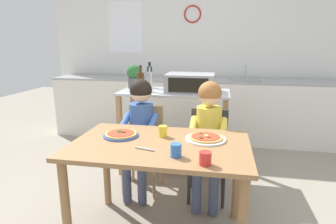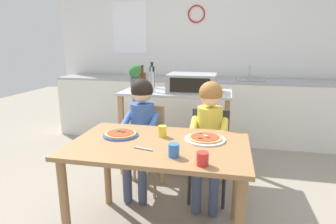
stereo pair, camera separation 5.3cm
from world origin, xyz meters
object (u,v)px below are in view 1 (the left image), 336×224
at_px(bottle_brown_beer, 150,81).
at_px(pizza_plate_white, 206,138).
at_px(kitchen_island_cart, 174,118).
at_px(drinking_cup_red, 205,158).
at_px(bottle_clear_vinegar, 150,77).
at_px(dining_table, 160,158).
at_px(child_in_yellow_shirt, 208,128).
at_px(toaster_oven, 190,83).
at_px(drinking_cup_yellow, 163,131).
at_px(potted_herb_plant, 134,76).
at_px(pizza_plate_blue_rimmed, 121,134).
at_px(serving_spoon, 144,149).
at_px(drinking_cup_blue, 176,150).
at_px(bottle_squat_spirits, 141,82).
at_px(dining_chair_right, 208,147).
at_px(dining_chair_left, 144,142).
at_px(child_in_blue_striped_shirt, 140,122).

relative_size(bottle_brown_beer, pizza_plate_white, 0.94).
height_order(kitchen_island_cart, drinking_cup_red, kitchen_island_cart).
bearing_deg(drinking_cup_red, bottle_clear_vinegar, 114.34).
distance_m(dining_table, child_in_yellow_shirt, 0.63).
relative_size(toaster_oven, drinking_cup_yellow, 6.12).
bearing_deg(toaster_oven, pizza_plate_white, -77.23).
relative_size(kitchen_island_cart, bottle_brown_beer, 4.28).
relative_size(toaster_oven, potted_herb_plant, 1.89).
bearing_deg(drinking_cup_red, bottle_brown_beer, 116.19).
bearing_deg(bottle_clear_vinegar, dining_table, -72.85).
bearing_deg(toaster_oven, dining_table, -93.66).
relative_size(potted_herb_plant, pizza_plate_blue_rimmed, 1.02).
distance_m(drinking_cup_red, serving_spoon, 0.44).
relative_size(toaster_oven, serving_spoon, 3.59).
relative_size(pizza_plate_blue_rimmed, drinking_cup_yellow, 3.19).
bearing_deg(serving_spoon, toaster_oven, 83.61).
height_order(drinking_cup_blue, drinking_cup_red, drinking_cup_blue).
distance_m(bottle_squat_spirits, dining_table, 1.11).
bearing_deg(bottle_clear_vinegar, potted_herb_plant, -154.76).
height_order(drinking_cup_yellow, drinking_cup_blue, same).
relative_size(dining_table, serving_spoon, 8.83).
relative_size(dining_chair_right, serving_spoon, 5.79).
bearing_deg(potted_herb_plant, toaster_oven, -10.09).
bearing_deg(pizza_plate_blue_rimmed, child_in_yellow_shirt, 36.21).
bearing_deg(bottle_brown_beer, dining_chair_right, -32.20).
bearing_deg(pizza_plate_white, bottle_clear_vinegar, 120.61).
bearing_deg(potted_herb_plant, dining_table, -65.43).
bearing_deg(child_in_yellow_shirt, drinking_cup_blue, -101.82).
relative_size(bottle_clear_vinegar, drinking_cup_yellow, 3.59).
xyz_separation_m(pizza_plate_white, drinking_cup_blue, (-0.16, -0.34, 0.03)).
relative_size(bottle_squat_spirits, child_in_yellow_shirt, 0.27).
bearing_deg(dining_table, drinking_cup_red, -42.40).
relative_size(bottle_squat_spirits, dining_chair_left, 0.35).
xyz_separation_m(potted_herb_plant, dining_chair_right, (0.89, -0.62, -0.57)).
bearing_deg(child_in_blue_striped_shirt, bottle_clear_vinegar, 97.47).
relative_size(bottle_brown_beer, child_in_blue_striped_shirt, 0.25).
distance_m(toaster_oven, child_in_blue_striped_shirt, 0.76).
distance_m(potted_herb_plant, child_in_yellow_shirt, 1.20).
relative_size(potted_herb_plant, pizza_plate_white, 0.91).
xyz_separation_m(child_in_blue_striped_shirt, drinking_cup_yellow, (0.31, -0.45, 0.08)).
height_order(kitchen_island_cart, child_in_blue_striped_shirt, child_in_blue_striped_shirt).
bearing_deg(toaster_oven, dining_chair_right, -64.80).
bearing_deg(dining_chair_left, bottle_brown_beer, 94.30).
bearing_deg(kitchen_island_cart, drinking_cup_yellow, -85.11).
relative_size(pizza_plate_blue_rimmed, drinking_cup_red, 3.35).
xyz_separation_m(child_in_yellow_shirt, pizza_plate_blue_rimmed, (-0.63, -0.46, 0.05)).
xyz_separation_m(bottle_squat_spirits, child_in_blue_striped_shirt, (0.09, -0.37, -0.32)).
height_order(bottle_squat_spirits, drinking_cup_yellow, bottle_squat_spirits).
xyz_separation_m(bottle_squat_spirits, drinking_cup_blue, (0.56, -1.17, -0.24)).
relative_size(bottle_brown_beer, dining_chair_right, 0.34).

